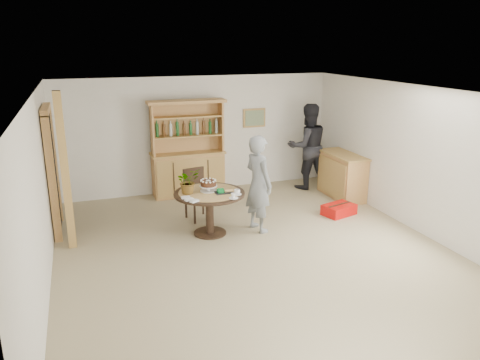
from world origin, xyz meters
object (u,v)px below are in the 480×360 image
at_px(hutch, 188,163).
at_px(adult_person, 308,146).
at_px(sideboard, 342,175).
at_px(dining_chair, 197,190).
at_px(dining_table, 209,201).
at_px(teen_boy, 258,184).
at_px(red_suitcase, 339,210).

height_order(hutch, adult_person, hutch).
relative_size(hutch, sideboard, 1.62).
bearing_deg(sideboard, dining_chair, -176.60).
distance_m(dining_table, dining_chair, 0.83).
bearing_deg(teen_boy, sideboard, -80.25).
bearing_deg(sideboard, adult_person, 115.88).
height_order(dining_chair, red_suitcase, dining_chair).
bearing_deg(red_suitcase, dining_table, 165.42).
height_order(adult_person, red_suitcase, adult_person).
xyz_separation_m(adult_person, red_suitcase, (-0.20, -1.78, -0.85)).
bearing_deg(red_suitcase, dining_chair, 147.63).
distance_m(sideboard, dining_chair, 3.22).
relative_size(dining_table, teen_boy, 0.71).
height_order(sideboard, teen_boy, teen_boy).
distance_m(dining_chair, teen_boy, 1.31).
bearing_deg(hutch, sideboard, -22.21).
bearing_deg(dining_table, sideboard, 17.67).
relative_size(sideboard, dining_table, 1.05).
bearing_deg(teen_boy, red_suitcase, -99.79).
xyz_separation_m(hutch, adult_person, (2.63, -0.40, 0.26)).
bearing_deg(dining_chair, sideboard, -9.39).
bearing_deg(sideboard, red_suitcase, -123.08).
xyz_separation_m(sideboard, red_suitcase, (-0.61, -0.94, -0.37)).
xyz_separation_m(hutch, teen_boy, (0.69, -2.36, 0.16)).
bearing_deg(teen_boy, hutch, 0.61).
bearing_deg(dining_chair, adult_person, 7.38).
distance_m(hutch, sideboard, 3.29).
distance_m(teen_boy, red_suitcase, 1.90).
height_order(hutch, teen_boy, hutch).
distance_m(hutch, dining_table, 2.27).
height_order(teen_boy, adult_person, adult_person).
bearing_deg(sideboard, dining_table, -162.33).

